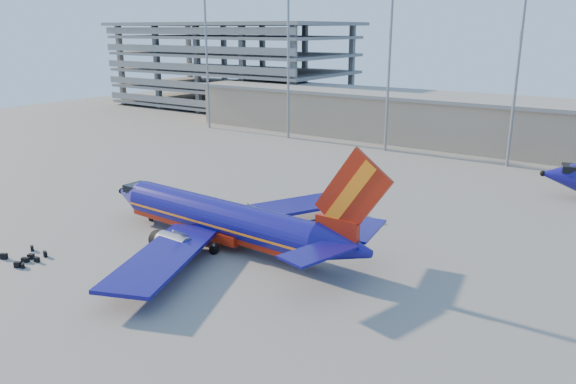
% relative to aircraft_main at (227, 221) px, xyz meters
% --- Properties ---
extents(ground, '(220.00, 220.00, 0.00)m').
position_rel_aircraft_main_xyz_m(ground, '(-1.23, 2.24, -2.41)').
color(ground, slate).
rests_on(ground, ground).
extents(terminal_building, '(122.00, 16.00, 8.50)m').
position_rel_aircraft_main_xyz_m(terminal_building, '(8.77, 60.24, 1.91)').
color(terminal_building, '#9D876C').
rests_on(terminal_building, ground).
extents(parking_garage, '(62.00, 32.00, 21.40)m').
position_rel_aircraft_main_xyz_m(parking_garage, '(-63.23, 76.29, 9.32)').
color(parking_garage, slate).
rests_on(parking_garage, ground).
extents(light_mast_row, '(101.60, 1.60, 28.65)m').
position_rel_aircraft_main_xyz_m(light_mast_row, '(3.77, 48.24, 15.15)').
color(light_mast_row, gray).
rests_on(light_mast_row, ground).
extents(aircraft_main, '(33.27, 31.98, 11.26)m').
position_rel_aircraft_main_xyz_m(aircraft_main, '(0.00, 0.00, 0.00)').
color(aircraft_main, navy).
rests_on(aircraft_main, ground).
extents(luggage_pile, '(3.86, 3.41, 0.53)m').
position_rel_aircraft_main_xyz_m(luggage_pile, '(-12.26, -13.27, -2.17)').
color(luggage_pile, black).
rests_on(luggage_pile, ground).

